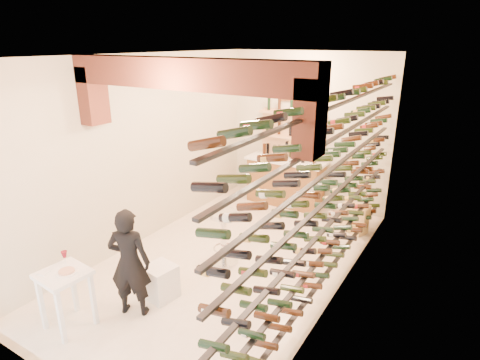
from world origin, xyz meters
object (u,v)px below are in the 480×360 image
Objects in this scene: white_stool at (161,282)px; crate_lower at (354,225)px; person at (130,263)px; chrome_barstool at (224,234)px; back_counter at (285,180)px; wine_rack at (327,189)px; tasting_table at (64,282)px.

crate_lower is (1.69, 3.41, -0.11)m from white_stool.
person reaches higher than chrome_barstool.
crate_lower is at bearing -18.13° from back_counter.
chrome_barstool is at bearing -123.95° from crate_lower.
person reaches higher than back_counter.
back_counter is 1.83m from crate_lower.
wine_rack is 11.83× the size of white_stool.
chrome_barstool is at bearing -85.11° from back_counter.
wine_rack reaches higher than back_counter.
chrome_barstool is 2.05× the size of crate_lower.
wine_rack reaches higher than crate_lower.
wine_rack is 6.09× the size of tasting_table.
person reaches higher than white_stool.
tasting_table reaches higher than crate_lower.
chrome_barstool is at bearing 79.57° from white_stool.
back_counter is at bearing 161.87° from crate_lower.
white_stool is at bearing 67.11° from tasting_table.
tasting_table is 2.19× the size of crate_lower.
white_stool is at bearing -116.41° from crate_lower.
tasting_table is 1.94× the size of white_stool.
chrome_barstool is (0.23, 1.23, 0.27)m from white_stool.
wine_rack is 3.35× the size of back_counter.
white_stool is at bearing -144.19° from wine_rack.
wine_rack is 1.91m from chrome_barstool.
white_stool is 1.12× the size of crate_lower.
back_counter is 1.16× the size of person.
back_counter is (-1.83, 2.65, -1.02)m from wine_rack.
chrome_barstool is at bearing -125.36° from person.
wine_rack is at bearing 49.86° from tasting_table.
tasting_table is at bearing -117.95° from white_stool.
tasting_table is 2.41m from chrome_barstool.
wine_rack is 3.38m from back_counter.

